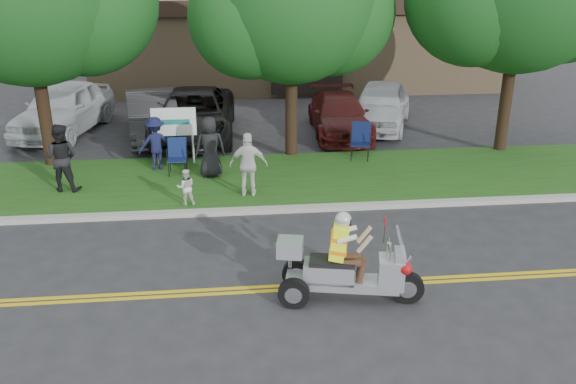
{
  "coord_description": "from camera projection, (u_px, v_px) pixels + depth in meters",
  "views": [
    {
      "loc": [
        -1.41,
        -10.32,
        5.86
      ],
      "look_at": [
        -0.13,
        2.0,
        0.93
      ],
      "focal_mm": 38.0,
      "sensor_mm": 36.0,
      "label": 1
    }
  ],
  "objects": [
    {
      "name": "parked_car_right",
      "position": [
        340.0,
        115.0,
        20.6
      ],
      "size": [
        2.01,
        4.61,
        1.32
      ],
      "primitive_type": "imported",
      "rotation": [
        0.0,
        0.0,
        -0.04
      ],
      "color": "#42110F",
      "rests_on": "ground"
    },
    {
      "name": "centerline_far",
      "position": [
        308.0,
        284.0,
        11.45
      ],
      "size": [
        60.0,
        0.1,
        0.01
      ],
      "primitive_type": "cube",
      "color": "gold",
      "rests_on": "ground"
    },
    {
      "name": "tree_mid",
      "position": [
        293.0,
        5.0,
        16.93
      ],
      "size": [
        5.88,
        4.8,
        7.05
      ],
      "color": "#332114",
      "rests_on": "ground"
    },
    {
      "name": "spectator_chair_a",
      "position": [
        156.0,
        143.0,
        16.93
      ],
      "size": [
        1.07,
        0.76,
        1.5
      ],
      "primitive_type": "imported",
      "rotation": [
        0.0,
        0.0,
        3.38
      ],
      "color": "#16183D",
      "rests_on": "grass_verge"
    },
    {
      "name": "lawn_chair_b",
      "position": [
        361.0,
        138.0,
        17.91
      ],
      "size": [
        0.69,
        0.7,
        1.06
      ],
      "rotation": [
        0.0,
        0.0,
        -0.26
      ],
      "color": "black",
      "rests_on": "grass_verge"
    },
    {
      "name": "spectator_adult_mid",
      "position": [
        61.0,
        157.0,
        15.38
      ],
      "size": [
        0.95,
        0.79,
        1.74
      ],
      "primitive_type": "imported",
      "rotation": [
        0.0,
        0.0,
        2.97
      ],
      "color": "black",
      "rests_on": "grass_verge"
    },
    {
      "name": "parked_car_far_left",
      "position": [
        63.0,
        108.0,
        20.71
      ],
      "size": [
        3.06,
        5.33,
        1.71
      ],
      "primitive_type": "imported",
      "rotation": [
        0.0,
        0.0,
        -0.22
      ],
      "color": "silver",
      "rests_on": "ground"
    },
    {
      "name": "lawn_chair_a",
      "position": [
        177.0,
        154.0,
        16.71
      ],
      "size": [
        0.52,
        0.54,
        0.98
      ],
      "rotation": [
        0.0,
        0.0,
        -0.02
      ],
      "color": "black",
      "rests_on": "grass_verge"
    },
    {
      "name": "commercial_building",
      "position": [
        296.0,
        37.0,
        28.82
      ],
      "size": [
        18.0,
        8.2,
        4.0
      ],
      "color": "#9E7F5B",
      "rests_on": "ground"
    },
    {
      "name": "parked_car_far_right",
      "position": [
        381.0,
        105.0,
        21.42
      ],
      "size": [
        3.32,
        4.95,
        1.57
      ],
      "primitive_type": "imported",
      "rotation": [
        0.0,
        0.0,
        -0.35
      ],
      "color": "silver",
      "rests_on": "ground"
    },
    {
      "name": "ground",
      "position": [
        305.0,
        274.0,
        11.84
      ],
      "size": [
        120.0,
        120.0,
        0.0
      ],
      "primitive_type": "plane",
      "color": "#28282B",
      "rests_on": "ground"
    },
    {
      "name": "spectator_chair_b",
      "position": [
        210.0,
        147.0,
        16.36
      ],
      "size": [
        0.89,
        0.65,
        1.66
      ],
      "primitive_type": "imported",
      "rotation": [
        0.0,
        0.0,
        3.3
      ],
      "color": "black",
      "rests_on": "grass_verge"
    },
    {
      "name": "curb",
      "position": [
        289.0,
        209.0,
        14.63
      ],
      "size": [
        60.0,
        0.25,
        0.12
      ],
      "primitive_type": "cube",
      "color": "#A8A89E",
      "rests_on": "ground"
    },
    {
      "name": "business_sign",
      "position": [
        174.0,
        125.0,
        17.2
      ],
      "size": [
        1.25,
        0.06,
        1.75
      ],
      "color": "silver",
      "rests_on": "ground"
    },
    {
      "name": "child_right",
      "position": [
        186.0,
        187.0,
        14.63
      ],
      "size": [
        0.48,
        0.39,
        0.9
      ],
      "primitive_type": "imported",
      "rotation": [
        0.0,
        0.0,
        3.26
      ],
      "color": "silver",
      "rests_on": "grass_verge"
    },
    {
      "name": "spectator_adult_right",
      "position": [
        249.0,
        165.0,
        15.07
      ],
      "size": [
        0.98,
        0.49,
        1.62
      ],
      "primitive_type": "imported",
      "rotation": [
        0.0,
        0.0,
        3.04
      ],
      "color": "silver",
      "rests_on": "grass_verge"
    },
    {
      "name": "grass_verge",
      "position": [
        281.0,
        178.0,
        16.62
      ],
      "size": [
        60.0,
        4.0,
        0.1
      ],
      "primitive_type": "cube",
      "color": "#224512",
      "rests_on": "ground"
    },
    {
      "name": "parked_car_left",
      "position": [
        152.0,
        116.0,
        20.18
      ],
      "size": [
        2.3,
        4.73,
        1.49
      ],
      "primitive_type": "imported",
      "rotation": [
        0.0,
        0.0,
        0.16
      ],
      "color": "#2F2E31",
      "rests_on": "ground"
    },
    {
      "name": "parked_car_mid",
      "position": [
        193.0,
        115.0,
        20.12
      ],
      "size": [
        2.8,
        5.73,
        1.57
      ],
      "primitive_type": "imported",
      "rotation": [
        0.0,
        0.0,
        -0.04
      ],
      "color": "black",
      "rests_on": "ground"
    },
    {
      "name": "centerline_near",
      "position": [
        310.0,
        289.0,
        11.3
      ],
      "size": [
        60.0,
        0.1,
        0.01
      ],
      "primitive_type": "cube",
      "color": "gold",
      "rests_on": "ground"
    },
    {
      "name": "trike_scooter",
      "position": [
        343.0,
        270.0,
        10.76
      ],
      "size": [
        2.61,
        1.11,
        1.71
      ],
      "rotation": [
        0.0,
        0.0,
        -0.2
      ],
      "color": "black",
      "rests_on": "ground"
    }
  ]
}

